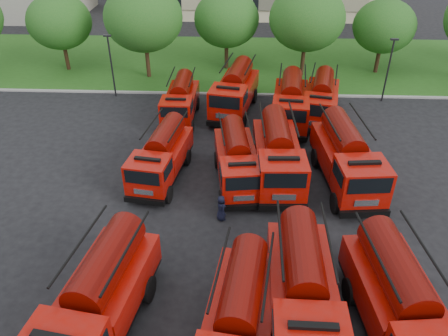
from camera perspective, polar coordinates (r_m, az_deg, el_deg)
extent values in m
plane|color=black|center=(22.08, 0.46, -9.33)|extent=(140.00, 140.00, 0.00)
cube|color=#1F4C14|center=(44.82, 1.73, 13.74)|extent=(70.00, 16.00, 0.12)
cube|color=gray|center=(37.27, 1.50, 9.64)|extent=(70.00, 0.30, 0.14)
cylinder|color=#382314|center=(44.78, -19.86, 13.35)|extent=(0.36, 0.36, 2.38)
ellipsoid|color=#184F16|center=(43.87, -20.71, 17.46)|extent=(5.71, 5.71, 4.86)
cylinder|color=#382314|center=(41.03, -9.92, 13.40)|extent=(0.36, 0.36, 2.80)
ellipsoid|color=#184F16|center=(39.90, -10.48, 18.75)|extent=(6.72, 6.72, 5.71)
cylinder|color=#382314|center=(42.58, 0.32, 14.36)|extent=(0.36, 0.36, 2.45)
ellipsoid|color=#184F16|center=(41.59, 0.33, 18.88)|extent=(5.88, 5.88, 5.00)
cylinder|color=#382314|center=(41.45, 10.23, 13.52)|extent=(0.36, 0.36, 2.73)
ellipsoid|color=#184F16|center=(40.35, 10.79, 18.68)|extent=(6.55, 6.55, 5.57)
cylinder|color=#382314|center=(43.91, 19.38, 13.00)|extent=(0.36, 0.36, 2.27)
ellipsoid|color=#184F16|center=(43.01, 20.19, 17.00)|extent=(5.46, 5.46, 4.64)
cylinder|color=black|center=(37.24, -14.44, 12.62)|extent=(0.14, 0.14, 5.00)
cube|color=black|center=(36.47, -15.01, 16.36)|extent=(0.60, 0.25, 0.12)
cylinder|color=black|center=(37.51, 20.59, 11.70)|extent=(0.14, 0.14, 5.00)
cube|color=black|center=(36.74, 21.39, 15.38)|extent=(0.60, 0.25, 0.12)
cube|color=black|center=(18.60, -15.71, -18.50)|extent=(3.54, 7.60, 0.31)
cube|color=#960700|center=(18.62, -14.58, -14.26)|extent=(3.30, 5.15, 1.36)
cylinder|color=#4C0502|center=(17.84, -15.08, -11.83)|extent=(2.25, 4.58, 1.57)
cylinder|color=black|center=(20.18, -16.52, -13.91)|extent=(0.55, 1.19, 1.15)
cylinder|color=black|center=(19.34, -9.94, -15.34)|extent=(0.55, 1.19, 1.15)
cube|color=#960700|center=(17.52, 2.44, -17.25)|extent=(2.98, 4.78, 1.27)
cylinder|color=#4C0502|center=(16.73, 2.52, -14.98)|extent=(2.01, 4.26, 1.46)
cylinder|color=black|center=(18.74, -0.86, -16.92)|extent=(0.49, 1.11, 1.07)
cylinder|color=black|center=(18.58, 6.29, -17.78)|extent=(0.49, 1.11, 1.07)
cube|color=black|center=(18.53, 9.93, -17.74)|extent=(2.48, 7.26, 0.31)
cube|color=#960700|center=(18.66, 9.86, -13.43)|extent=(2.60, 4.78, 1.34)
cylinder|color=#4C0502|center=(17.89, 10.20, -11.01)|extent=(1.61, 4.36, 1.55)
cylinder|color=black|center=(19.72, 5.89, -13.73)|extent=(0.38, 1.14, 1.14)
cylinder|color=black|center=(20.00, 12.90, -13.76)|extent=(0.38, 1.14, 1.14)
cube|color=black|center=(18.96, 21.63, -18.72)|extent=(3.18, 7.58, 0.32)
cube|color=#960700|center=(19.00, 20.84, -14.47)|extent=(3.08, 5.09, 1.37)
cylinder|color=#4C0502|center=(18.23, 21.54, -12.06)|extent=(2.04, 4.56, 1.58)
cylinder|color=black|center=(19.71, 16.15, -15.24)|extent=(0.49, 1.19, 1.16)
cylinder|color=black|center=(20.59, 22.74, -14.34)|extent=(0.49, 1.19, 1.16)
cube|color=black|center=(26.44, -8.00, -0.03)|extent=(3.02, 6.59, 0.27)
cube|color=black|center=(24.01, -10.35, -4.24)|extent=(2.28, 0.57, 0.32)
cube|color=#960700|center=(24.19, -9.77, -0.77)|extent=(2.50, 2.31, 1.77)
cube|color=black|center=(23.18, -10.69, -1.30)|extent=(1.89, 0.33, 0.77)
cube|color=#960700|center=(26.86, -7.46, 2.41)|extent=(2.83, 4.46, 1.18)
cylinder|color=#4C0502|center=(26.38, -7.61, 4.21)|extent=(1.92, 3.97, 1.36)
cylinder|color=black|center=(25.03, -11.91, -2.85)|extent=(0.46, 1.03, 1.00)
cylinder|color=black|center=(24.37, -7.35, -3.44)|extent=(0.46, 1.03, 1.00)
cylinder|color=black|center=(28.10, -8.98, 1.83)|extent=(0.46, 1.03, 1.00)
cylinder|color=black|center=(27.51, -4.88, 1.40)|extent=(0.46, 1.03, 1.00)
cube|color=black|center=(25.80, 1.71, -0.59)|extent=(2.91, 6.63, 0.27)
cube|color=black|center=(23.21, 2.59, -5.12)|extent=(2.30, 0.52, 0.32)
cube|color=#960700|center=(23.42, 2.34, -1.46)|extent=(2.48, 2.29, 1.79)
cube|color=black|center=(22.35, 2.67, -2.08)|extent=(1.91, 0.29, 0.78)
cube|color=#960700|center=(26.25, 1.49, 1.96)|extent=(2.76, 4.46, 1.19)
cylinder|color=#4C0502|center=(25.76, 1.53, 3.81)|extent=(1.85, 3.99, 1.37)
cylinder|color=black|center=(23.83, -0.19, -4.05)|extent=(0.45, 1.04, 1.01)
cylinder|color=black|center=(24.06, 4.83, -3.78)|extent=(0.45, 1.04, 1.01)
cylinder|color=black|center=(27.15, -0.88, 1.07)|extent=(0.45, 1.04, 1.01)
cylinder|color=black|center=(27.34, 3.52, 1.26)|extent=(0.45, 1.04, 1.01)
cube|color=black|center=(26.19, 6.88, -0.07)|extent=(2.65, 7.30, 0.31)
cube|color=black|center=(23.27, 7.74, -5.11)|extent=(2.58, 0.36, 0.36)
cube|color=#960700|center=(23.51, 7.64, -1.00)|extent=(2.61, 2.36, 2.01)
cube|color=black|center=(22.31, 8.04, -1.68)|extent=(2.16, 0.14, 0.88)
cube|color=#960700|center=(26.72, 6.76, 2.74)|extent=(2.71, 4.83, 1.34)
cylinder|color=#4C0502|center=(26.19, 6.92, 4.80)|extent=(1.71, 4.38, 1.55)
cylinder|color=black|center=(23.95, 4.66, -3.78)|extent=(0.40, 1.15, 1.13)
cylinder|color=black|center=(24.25, 10.26, -3.75)|extent=(0.40, 1.15, 1.13)
cylinder|color=black|center=(27.70, 4.06, 1.85)|extent=(0.40, 1.15, 1.13)
cylinder|color=black|center=(27.96, 8.92, 1.82)|extent=(0.40, 1.15, 1.13)
cube|color=black|center=(26.57, 15.40, -0.59)|extent=(3.13, 7.56, 0.32)
cube|color=black|center=(23.78, 17.86, -5.67)|extent=(2.64, 0.52, 0.37)
cube|color=#960700|center=(23.97, 17.47, -1.57)|extent=(2.79, 2.55, 2.05)
cube|color=black|center=(22.82, 18.56, -2.26)|extent=(2.20, 0.27, 0.89)
cube|color=#960700|center=(27.06, 14.99, 2.25)|extent=(3.04, 5.06, 1.37)
cylinder|color=#4C0502|center=(26.53, 15.33, 4.32)|extent=(2.00, 4.55, 1.58)
cylinder|color=black|center=(24.16, 14.42, -4.47)|extent=(0.48, 1.19, 1.16)
cylinder|color=black|center=(24.97, 19.74, -4.16)|extent=(0.48, 1.19, 1.16)
cylinder|color=black|center=(27.81, 11.93, 1.31)|extent=(0.48, 1.19, 1.16)
cylinder|color=black|center=(28.51, 16.63, 1.42)|extent=(0.48, 1.19, 1.16)
cube|color=black|center=(33.25, -5.60, 7.41)|extent=(2.09, 6.19, 0.26)
cube|color=black|center=(30.51, -6.39, 4.78)|extent=(2.21, 0.24, 0.31)
cube|color=#960700|center=(30.94, -6.23, 7.36)|extent=(2.18, 1.96, 1.72)
cube|color=black|center=(29.89, -6.55, 7.23)|extent=(1.85, 0.06, 0.75)
cube|color=#960700|center=(33.83, -5.44, 9.20)|extent=(2.20, 4.08, 1.15)
cylinder|color=#4C0502|center=(33.46, -5.52, 10.67)|extent=(1.36, 3.72, 1.32)
cylinder|color=black|center=(31.44, -7.99, 5.46)|extent=(0.32, 0.97, 0.97)
cylinder|color=black|center=(31.13, -4.30, 5.41)|extent=(0.32, 0.97, 0.97)
cylinder|color=black|center=(34.86, -6.90, 8.43)|extent=(0.32, 0.97, 0.97)
cylinder|color=black|center=(34.58, -3.55, 8.40)|extent=(0.32, 0.97, 0.97)
cube|color=black|center=(34.23, 1.42, 8.52)|extent=(3.65, 7.52, 0.31)
cube|color=black|center=(31.04, 0.02, 5.70)|extent=(2.58, 0.73, 0.36)
cube|color=#960700|center=(31.55, 0.52, 8.62)|extent=(2.90, 2.69, 2.01)
cube|color=black|center=(30.33, 0.04, 8.54)|extent=(2.14, 0.45, 0.88)
cube|color=#960700|center=(34.92, 1.83, 10.50)|extent=(3.35, 5.12, 1.34)
cylinder|color=#4C0502|center=(34.52, 1.87, 12.18)|extent=(2.31, 4.54, 1.55)
cylinder|color=black|center=(32.17, -1.65, 6.62)|extent=(0.56, 1.18, 1.13)
cylinder|color=black|center=(31.70, 2.52, 6.18)|extent=(0.56, 1.18, 1.13)
cylinder|color=black|center=(36.16, 0.17, 9.74)|extent=(0.56, 1.18, 1.13)
cylinder|color=black|center=(35.75, 3.93, 9.38)|extent=(0.56, 1.18, 1.13)
cube|color=black|center=(32.78, 8.55, 6.94)|extent=(3.01, 7.18, 0.30)
cube|color=black|center=(29.66, 8.38, 3.89)|extent=(2.50, 0.51, 0.35)
cube|color=#960700|center=(30.14, 8.61, 6.88)|extent=(2.66, 2.44, 1.94)
cube|color=black|center=(28.94, 8.63, 6.71)|extent=(2.09, 0.27, 0.85)
cube|color=#960700|center=(33.44, 8.71, 8.98)|extent=(2.91, 4.81, 1.30)
cylinder|color=#4C0502|center=(33.03, 8.86, 10.65)|extent=(1.93, 4.32, 1.49)
cylinder|color=black|center=(30.52, 6.26, 4.83)|extent=(0.46, 1.13, 1.10)
cylinder|color=black|center=(30.55, 10.56, 4.48)|extent=(0.46, 1.13, 1.10)
cylinder|color=black|center=(34.45, 6.69, 8.24)|extent=(0.46, 1.13, 1.10)
cylinder|color=black|center=(34.48, 10.52, 7.92)|extent=(0.46, 1.13, 1.10)
cube|color=black|center=(33.87, 12.38, 7.35)|extent=(3.50, 6.93, 0.28)
cube|color=black|center=(30.88, 11.92, 4.68)|extent=(2.36, 0.72, 0.33)
cube|color=#960700|center=(31.36, 12.31, 7.37)|extent=(2.70, 2.52, 1.84)
cube|color=black|center=(30.22, 12.26, 7.27)|extent=(1.95, 0.46, 0.80)
cube|color=#960700|center=(34.51, 12.65, 9.20)|extent=(3.17, 4.74, 1.23)
cylinder|color=#4C0502|center=(34.13, 12.85, 10.74)|extent=(2.21, 4.18, 1.42)
cylinder|color=black|center=(31.73, 10.09, 5.61)|extent=(0.54, 1.09, 1.04)
cylinder|color=black|center=(31.70, 14.00, 5.08)|extent=(0.54, 1.09, 1.04)
cylinder|color=black|center=(35.49, 10.79, 8.59)|extent=(0.54, 1.09, 1.04)
cylinder|color=black|center=(35.46, 14.31, 8.11)|extent=(0.54, 1.09, 1.04)
imported|color=black|center=(20.78, 19.59, -15.26)|extent=(1.25, 0.69, 1.87)
imported|color=black|center=(23.28, -0.37, -6.69)|extent=(0.75, 0.86, 1.48)
imported|color=#B71D0E|center=(27.04, 18.21, -2.24)|extent=(1.62, 1.39, 1.63)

